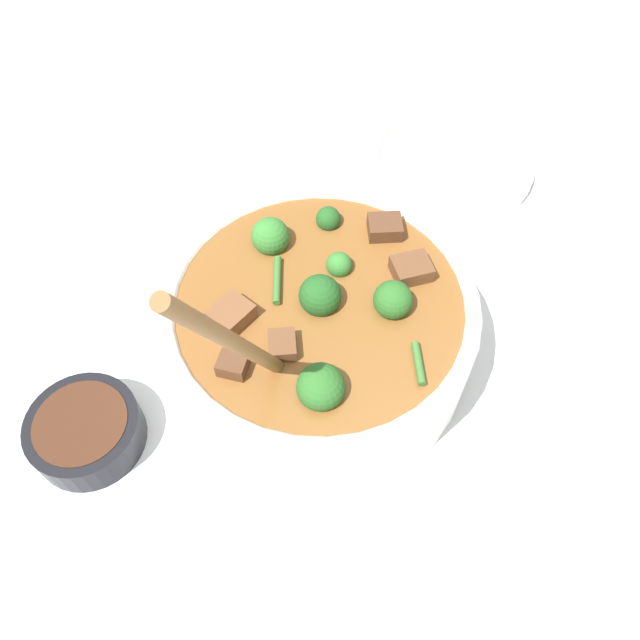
# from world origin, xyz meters

# --- Properties ---
(ground_plane) EXTENTS (4.00, 4.00, 0.00)m
(ground_plane) POSITION_xyz_m (0.00, 0.00, 0.00)
(ground_plane) COLOR silver
(stew_bowl) EXTENTS (0.30, 0.30, 0.31)m
(stew_bowl) POSITION_xyz_m (-0.00, 0.00, 0.06)
(stew_bowl) COLOR white
(stew_bowl) RESTS_ON ground_plane
(condiment_bowl) EXTENTS (0.11, 0.11, 0.04)m
(condiment_bowl) POSITION_xyz_m (-0.04, 0.24, 0.02)
(condiment_bowl) COLOR black
(condiment_bowl) RESTS_ON ground_plane
(empty_plate) EXTENTS (0.21, 0.21, 0.02)m
(empty_plate) POSITION_xyz_m (0.24, -0.23, 0.01)
(empty_plate) COLOR silver
(empty_plate) RESTS_ON ground_plane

